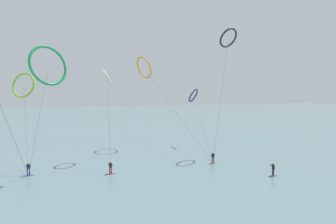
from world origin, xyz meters
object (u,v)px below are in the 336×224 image
kite_emerald (48,66)px  kite_charcoal (228,38)px  kite_navy (193,96)px  surfer_crimson (110,168)px  surfer_cobalt (28,170)px  kite_ivory (108,79)px  kite_amber (144,68)px  surfer_violet (273,170)px  surfer_coral (213,158)px  kite_lime (23,85)px

kite_emerald → kite_charcoal: size_ratio=0.75×
kite_navy → surfer_crimson: bearing=-45.7°
surfer_cobalt → kite_ivory: bearing=-168.6°
surfer_crimson → kite_emerald: 15.32m
kite_amber → kite_navy: (9.61, -2.85, -5.63)m
surfer_violet → kite_charcoal: 25.74m
kite_amber → surfer_crimson: bearing=135.5°
surfer_crimson → kite_amber: size_ratio=0.08×
surfer_crimson → surfer_violet: bearing=123.3°
surfer_coral → kite_charcoal: (7.07, 8.08, 19.68)m
surfer_coral → surfer_cobalt: size_ratio=1.00×
kite_ivory → kite_emerald: kite_emerald is taller
kite_lime → kite_charcoal: bearing=8.1°
kite_navy → kite_charcoal: 13.43m
kite_navy → kite_charcoal: (3.41, -7.73, 10.44)m
kite_navy → kite_charcoal: bearing=27.1°
surfer_crimson → kite_ivory: size_ratio=0.12×
kite_navy → surfer_cobalt: bearing=-61.2°
kite_lime → surfer_coral: bearing=-7.5°
surfer_violet → kite_emerald: size_ratio=0.10×
surfer_coral → kite_ivory: 21.08m
kite_ivory → kite_charcoal: 22.67m
surfer_cobalt → kite_amber: size_ratio=0.08×
kite_lime → kite_charcoal: (36.00, -16.92, 8.39)m
surfer_violet → kite_amber: size_ratio=0.08×
surfer_coral → surfer_crimson: size_ratio=1.00×
kite_ivory → kite_navy: (17.91, 6.14, -2.91)m
surfer_violet → kite_charcoal: kite_charcoal is taller
surfer_cobalt → kite_charcoal: size_ratio=0.08×
kite_ivory → kite_lime: size_ratio=0.57×
surfer_violet → kite_amber: kite_amber is taller
kite_amber → surfer_cobalt: bearing=112.1°
kite_emerald → kite_lime: bearing=68.4°
kite_ivory → surfer_coral: bearing=-119.3°
surfer_violet → kite_navy: size_ratio=0.10×
kite_emerald → kite_charcoal: bearing=-23.3°
surfer_cobalt → kite_emerald: (2.79, -0.73, 13.32)m
surfer_crimson → kite_charcoal: 31.12m
surfer_coral → surfer_violet: size_ratio=1.00×
surfer_coral → kite_lime: (-28.93, 24.99, 11.29)m
kite_lime → kite_navy: bearing=17.6°
kite_lime → kite_charcoal: 40.65m
surfer_cobalt → kite_charcoal: (32.53, 6.17, 19.68)m
kite_amber → kite_lime: (-22.98, 6.33, -3.59)m
surfer_violet → kite_emerald: kite_emerald is taller
surfer_crimson → surfer_violet: same height
surfer_crimson → surfer_cobalt: size_ratio=1.00×
kite_navy → kite_amber: bearing=-103.2°
surfer_crimson → kite_ivory: 16.05m
kite_ivory → kite_lime: kite_lime is taller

